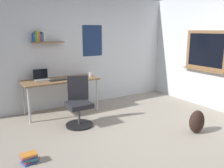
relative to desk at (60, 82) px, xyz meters
The scene contains 10 objects.
ground_plane 2.26m from the desk, 71.22° to the right, with size 5.20×5.20×0.00m, color #9E9384.
wall_back 1.01m from the desk, 30.74° to the left, with size 5.00×0.30×2.60m.
desk is the anchor object (origin of this frame).
office_chair 0.91m from the desk, 87.19° to the right, with size 0.53×0.55×0.95m.
laptop 0.42m from the desk, 157.05° to the left, with size 0.31×0.21×0.23m.
keyboard 0.14m from the desk, 134.61° to the right, with size 0.37×0.13×0.02m, color black.
computer_mouse 0.23m from the desk, 22.57° to the right, with size 0.10×0.06×0.03m, color #262628.
coffee_mug 0.72m from the desk, ahead, with size 0.08×0.08×0.09m, color silver.
backpack 2.91m from the desk, 53.72° to the right, with size 0.32×0.22×0.42m, color black.
book_stack_on_floor 2.18m from the desk, 122.02° to the right, with size 0.25×0.21×0.14m.
Camera 1 is at (-2.39, -2.92, 1.83)m, focal length 38.42 mm.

